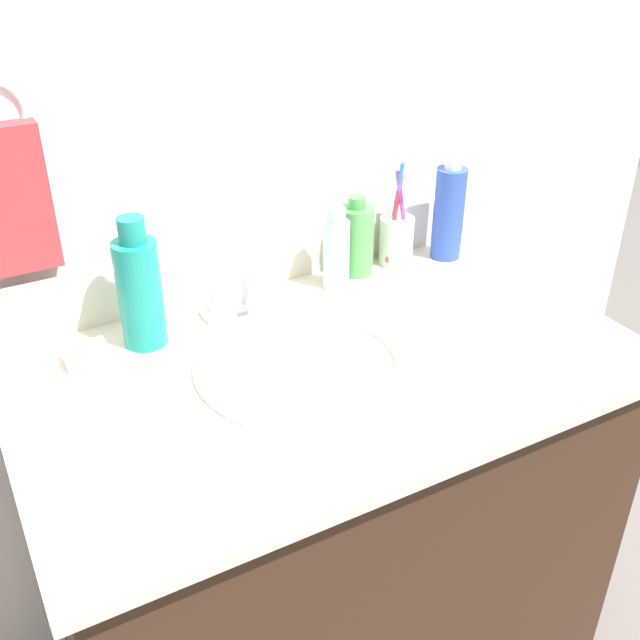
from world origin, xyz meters
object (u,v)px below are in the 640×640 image
bottle_mouthwash_teal (140,289)px  bottle_toner_green (356,239)px  faucet (249,295)px  bottle_shampoo_blue (449,211)px  soap_bar (86,354)px  hand_towel (11,201)px  bottle_gel_clear (336,252)px  cup_white_ceramic (396,237)px

bottle_mouthwash_teal → bottle_toner_green: (0.41, 0.05, -0.03)m
faucet → bottle_shampoo_blue: size_ratio=0.79×
faucet → bottle_shampoo_blue: 0.42m
bottle_toner_green → soap_bar: (-0.51, -0.06, -0.05)m
bottle_shampoo_blue → soap_bar: bearing=-177.0°
hand_towel → bottle_toner_green: size_ratio=1.51×
bottle_mouthwash_teal → bottle_gel_clear: (0.35, 0.02, -0.02)m
bottle_shampoo_blue → bottle_mouthwash_teal: bottle_mouthwash_teal is taller
bottle_gel_clear → soap_bar: bearing=-176.3°
bottle_gel_clear → bottle_toner_green: bearing=28.8°
bottle_shampoo_blue → cup_white_ceramic: 0.11m
bottle_mouthwash_teal → cup_white_ceramic: 0.50m
faucet → bottle_mouthwash_teal: 0.19m
bottle_gel_clear → bottle_shampoo_blue: bearing=1.8°
soap_bar → bottle_mouthwash_teal: bearing=6.3°
faucet → cup_white_ceramic: (0.31, 0.04, 0.02)m
cup_white_ceramic → soap_bar: (-0.59, -0.06, -0.04)m
cup_white_ceramic → soap_bar: 0.60m
hand_towel → faucet: (0.32, -0.10, -0.19)m
hand_towel → cup_white_ceramic: size_ratio=1.11×
bottle_mouthwash_teal → soap_bar: 0.13m
bottle_mouthwash_teal → hand_towel: bearing=140.2°
hand_towel → bottle_shampoo_blue: size_ratio=1.08×
soap_bar → bottle_shampoo_blue: bearing=3.0°
faucet → bottle_shampoo_blue: bottle_shampoo_blue is taller
bottle_toner_green → bottle_shampoo_blue: bearing=-7.8°
bottle_mouthwash_teal → bottle_gel_clear: bearing=2.9°
bottle_shampoo_blue → soap_bar: bottle_shampoo_blue is taller
faucet → bottle_mouthwash_teal: bearing=-175.7°
bottle_toner_green → bottle_gel_clear: (-0.06, -0.03, 0.00)m
bottle_mouthwash_teal → bottle_toner_green: bottle_mouthwash_teal is taller
bottle_gel_clear → cup_white_ceramic: size_ratio=0.75×
bottle_shampoo_blue → bottle_toner_green: 0.19m
cup_white_ceramic → hand_towel: bearing=174.0°
bottle_shampoo_blue → bottle_gel_clear: bearing=-178.2°
bottle_mouthwash_teal → soap_bar: bearing=-173.7°
hand_towel → faucet: bearing=-17.7°
faucet → cup_white_ceramic: cup_white_ceramic is taller
bottle_mouthwash_teal → cup_white_ceramic: bottle_mouthwash_teal is taller
faucet → cup_white_ceramic: bearing=6.5°
bottle_shampoo_blue → bottle_gel_clear: (-0.24, -0.01, -0.02)m
hand_towel → bottle_shampoo_blue: hand_towel is taller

